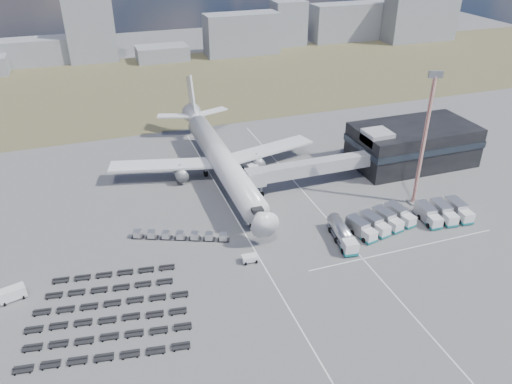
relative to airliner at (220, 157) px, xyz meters
name	(u,v)px	position (x,y,z in m)	size (l,w,h in m)	color
ground	(267,251)	(0.00, -32.38, -5.29)	(420.00, 420.00, 0.00)	#565659
grass_strip	(164,86)	(0.00, 77.62, -5.29)	(420.00, 90.00, 0.01)	brown
lane_markings	(307,233)	(9.77, -29.38, -5.29)	(47.12, 110.00, 0.01)	silver
terminal	(412,144)	(47.77, -8.41, -0.04)	(30.40, 16.40, 11.00)	black
jet_bridge	(301,169)	(15.90, -11.95, -0.24)	(30.30, 3.80, 7.05)	#939399
airliner	(220,157)	(0.00, 0.00, 0.00)	(51.59, 64.53, 17.62)	silver
skyline	(153,37)	(3.28, 116.76, 4.29)	(297.02, 26.84, 25.98)	gray
fuel_tanker	(342,234)	(14.94, -34.16, -3.56)	(4.17, 11.02, 3.47)	silver
pushback_tug	(250,259)	(-4.00, -34.32, -4.61)	(2.93, 1.65, 1.36)	silver
utility_van	(12,294)	(-44.18, -31.14, -4.17)	(4.19, 1.90, 2.25)	silver
catering_truck	(250,168)	(7.54, -0.37, -3.92)	(2.60, 5.93, 2.69)	silver
service_trucks_near	(381,222)	(24.58, -32.42, -3.74)	(13.99, 9.47, 2.86)	silver
service_trucks_far	(444,212)	(38.66, -33.73, -3.68)	(10.34, 8.15, 2.97)	silver
uld_row	(180,235)	(-14.54, -23.04, -4.40)	(18.28, 8.79, 1.49)	black
baggage_dollies	(108,313)	(-29.68, -39.92, -4.96)	(27.11, 23.69, 0.66)	black
floodlight_mast	(424,141)	(36.84, -25.92, 9.43)	(2.79, 2.27, 29.37)	#A92E1B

